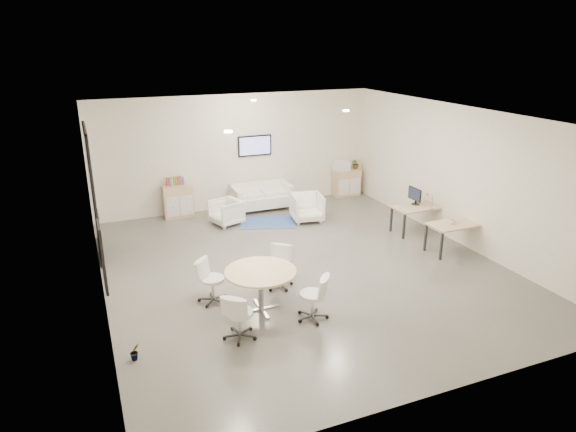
% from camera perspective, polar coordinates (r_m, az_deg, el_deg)
% --- Properties ---
extents(room_shell, '(9.60, 10.60, 4.80)m').
position_cam_1_polar(room_shell, '(10.45, 1.66, 2.32)').
color(room_shell, '#57554F').
rests_on(room_shell, ground).
extents(glass_door, '(0.09, 1.90, 2.85)m').
position_cam_1_polar(glass_door, '(12.04, -20.99, 2.85)').
color(glass_door, black).
rests_on(glass_door, room_shell).
extents(artwork, '(0.05, 0.54, 1.04)m').
position_cam_1_polar(artwork, '(8.13, -19.89, -4.33)').
color(artwork, black).
rests_on(artwork, room_shell).
extents(wall_tv, '(0.98, 0.06, 0.58)m').
position_cam_1_polar(wall_tv, '(14.63, -3.72, 7.81)').
color(wall_tv, black).
rests_on(wall_tv, room_shell).
extents(ceiling_spots, '(3.14, 4.14, 0.03)m').
position_cam_1_polar(ceiling_spots, '(10.79, -1.09, 11.47)').
color(ceiling_spots, '#FFEAC6').
rests_on(ceiling_spots, room_shell).
extents(sideboard_left, '(0.79, 0.41, 0.89)m').
position_cam_1_polar(sideboard_left, '(14.22, -12.11, 1.64)').
color(sideboard_left, tan).
rests_on(sideboard_left, room_shell).
extents(sideboard_right, '(0.82, 0.40, 0.82)m').
position_cam_1_polar(sideboard_right, '(15.91, 6.51, 3.70)').
color(sideboard_right, tan).
rests_on(sideboard_right, room_shell).
extents(books, '(0.46, 0.14, 0.22)m').
position_cam_1_polar(books, '(14.06, -12.43, 3.79)').
color(books, red).
rests_on(books, sideboard_left).
extents(printer, '(0.45, 0.37, 0.31)m').
position_cam_1_polar(printer, '(15.68, 5.95, 5.60)').
color(printer, white).
rests_on(printer, sideboard_right).
extents(loveseat, '(1.67, 0.84, 0.62)m').
position_cam_1_polar(loveseat, '(14.63, -2.99, 2.12)').
color(loveseat, white).
rests_on(loveseat, room_shell).
extents(blue_rug, '(1.66, 1.35, 0.01)m').
position_cam_1_polar(blue_rug, '(13.57, -2.30, -0.74)').
color(blue_rug, '#2E458C').
rests_on(blue_rug, room_shell).
extents(armchair_left, '(0.85, 0.87, 0.73)m').
position_cam_1_polar(armchair_left, '(13.46, -6.88, 0.57)').
color(armchair_left, white).
rests_on(armchair_left, room_shell).
extents(armchair_right, '(0.90, 0.86, 0.81)m').
position_cam_1_polar(armchair_right, '(13.61, 2.13, 1.10)').
color(armchair_right, white).
rests_on(armchair_right, room_shell).
extents(desk_rear, '(1.32, 0.71, 0.68)m').
position_cam_1_polar(desk_rear, '(13.16, 14.33, 0.78)').
color(desk_rear, tan).
rests_on(desk_rear, room_shell).
extents(desk_front, '(1.32, 0.68, 0.68)m').
position_cam_1_polar(desk_front, '(12.18, 18.23, -1.06)').
color(desk_front, tan).
rests_on(desk_front, room_shell).
extents(monitor, '(0.20, 0.50, 0.44)m').
position_cam_1_polar(monitor, '(13.16, 13.91, 2.21)').
color(monitor, black).
rests_on(monitor, desk_rear).
extents(round_table, '(1.27, 1.27, 0.77)m').
position_cam_1_polar(round_table, '(9.08, -3.07, -6.56)').
color(round_table, tan).
rests_on(round_table, room_shell).
extents(meeting_chairs, '(2.26, 2.26, 0.82)m').
position_cam_1_polar(meeting_chairs, '(9.21, -3.04, -8.12)').
color(meeting_chairs, white).
rests_on(meeting_chairs, room_shell).
extents(plant_cabinet, '(0.35, 0.38, 0.26)m').
position_cam_1_polar(plant_cabinet, '(15.95, 7.56, 5.70)').
color(plant_cabinet, '#3F7F3F').
rests_on(plant_cabinet, sideboard_right).
extents(plant_floor, '(0.25, 0.32, 0.12)m').
position_cam_1_polar(plant_floor, '(8.40, -16.60, -14.67)').
color(plant_floor, '#3F7F3F').
rests_on(plant_floor, room_shell).
extents(cup, '(0.13, 0.11, 0.13)m').
position_cam_1_polar(cup, '(12.05, 17.81, -0.55)').
color(cup, white).
rests_on(cup, desk_front).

